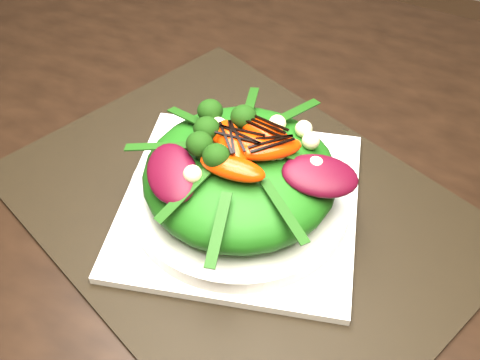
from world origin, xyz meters
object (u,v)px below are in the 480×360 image
at_px(salad_bowl, 240,194).
at_px(orange_segment, 227,136).
at_px(dining_table, 168,126).
at_px(plate_base, 240,203).
at_px(placemat, 240,207).
at_px(lettuce_mound, 240,174).

height_order(salad_bowl, orange_segment, orange_segment).
height_order(dining_table, plate_base, dining_table).
distance_m(dining_table, plate_base, 0.20).
bearing_deg(plate_base, placemat, 45.00).
height_order(placemat, orange_segment, orange_segment).
height_order(placemat, lettuce_mound, lettuce_mound).
distance_m(dining_table, salad_bowl, 0.20).
height_order(plate_base, lettuce_mound, lettuce_mound).
distance_m(placemat, lettuce_mound, 0.06).
relative_size(placemat, plate_base, 1.97).
relative_size(placemat, lettuce_mound, 2.45).
bearing_deg(dining_table, lettuce_mound, -32.08).
bearing_deg(salad_bowl, placemat, 45.00).
height_order(plate_base, orange_segment, orange_segment).
height_order(dining_table, lettuce_mound, dining_table).
relative_size(dining_table, plate_base, 5.94).
relative_size(dining_table, placemat, 3.01).
distance_m(plate_base, orange_segment, 0.10).
bearing_deg(salad_bowl, plate_base, 0.00).
relative_size(dining_table, salad_bowl, 6.28).
bearing_deg(orange_segment, lettuce_mound, -15.83).
xyz_separation_m(plate_base, lettuce_mound, (-0.00, 0.00, 0.05)).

